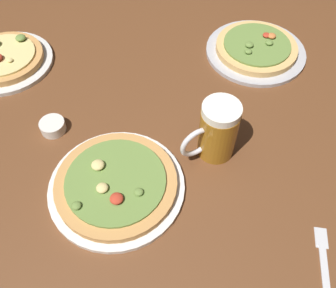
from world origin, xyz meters
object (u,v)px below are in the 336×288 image
pizza_plate_far (256,49)px  beer_mug_dark (217,131)px  pizza_plate_near (116,185)px  ramekin_sauce (53,126)px  fork_left (326,277)px  pizza_plate_side (4,59)px

pizza_plate_far → beer_mug_dark: beer_mug_dark is taller
pizza_plate_near → beer_mug_dark: 0.25m
ramekin_sauce → fork_left: bearing=-40.8°
pizza_plate_near → ramekin_sauce: (-0.14, 0.19, -0.00)m
ramekin_sauce → fork_left: 0.69m
pizza_plate_far → fork_left: 0.66m
pizza_plate_side → ramekin_sauce: (0.14, -0.27, -0.00)m
pizza_plate_far → pizza_plate_side: pizza_plate_side is taller
beer_mug_dark → fork_left: (0.14, -0.33, -0.07)m
pizza_plate_side → beer_mug_dark: size_ratio=1.78×
pizza_plate_near → beer_mug_dark: beer_mug_dark is taller
pizza_plate_far → ramekin_sauce: pizza_plate_far is taller
beer_mug_dark → ramekin_sauce: bearing=161.9°
pizza_plate_near → pizza_plate_side: 0.54m
pizza_plate_side → beer_mug_dark: 0.66m
pizza_plate_side → fork_left: size_ratio=1.27×
pizza_plate_near → pizza_plate_side: size_ratio=1.12×
pizza_plate_side → fork_left: pizza_plate_side is taller
pizza_plate_far → pizza_plate_near: bearing=-138.1°
ramekin_sauce → fork_left: ramekin_sauce is taller
pizza_plate_near → fork_left: pizza_plate_near is taller
pizza_plate_near → pizza_plate_side: bearing=121.6°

